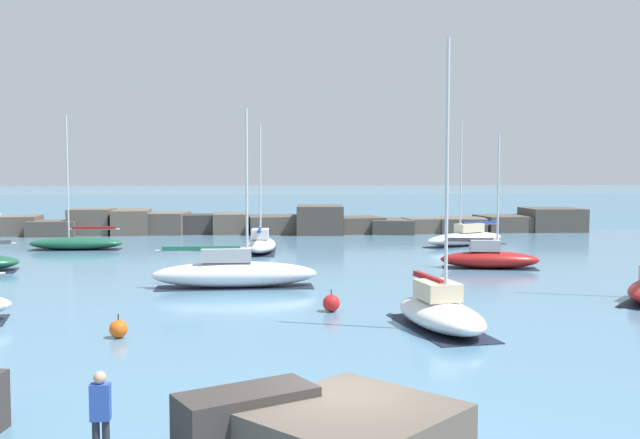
# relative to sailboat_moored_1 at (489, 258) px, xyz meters

# --- Properties ---
(ground_plane) EXTENTS (600.00, 600.00, 0.00)m
(ground_plane) POSITION_rel_sailboat_moored_1_xyz_m (-11.44, -25.15, -0.60)
(ground_plane) COLOR teal
(open_sea_beyond) EXTENTS (400.00, 116.00, 0.01)m
(open_sea_beyond) POSITION_rel_sailboat_moored_1_xyz_m (-11.44, 84.91, -0.60)
(open_sea_beyond) COLOR teal
(open_sea_beyond) RESTS_ON ground
(breakwater_jetty) EXTENTS (57.09, 7.09, 2.51)m
(breakwater_jetty) POSITION_rel_sailboat_moored_1_xyz_m (-10.50, 24.99, 0.31)
(breakwater_jetty) COLOR #383330
(breakwater_jetty) RESTS_ON ground
(foreground_rocks) EXTENTS (13.36, 5.37, 1.25)m
(foreground_rocks) POSITION_rel_sailboat_moored_1_xyz_m (-14.60, -25.46, -0.05)
(foreground_rocks) COLOR #383330
(foreground_rocks) RESTS_ON ground
(sailboat_moored_1) EXTENTS (5.77, 2.83, 7.64)m
(sailboat_moored_1) POSITION_rel_sailboat_moored_1_xyz_m (0.00, 0.00, 0.00)
(sailboat_moored_1) COLOR maroon
(sailboat_moored_1) RESTS_ON ground
(sailboat_moored_2) EXTENTS (7.81, 1.90, 8.43)m
(sailboat_moored_2) POSITION_rel_sailboat_moored_1_xyz_m (-14.25, -5.52, 0.11)
(sailboat_moored_2) COLOR white
(sailboat_moored_2) RESTS_ON ground
(sailboat_moored_3) EXTENTS (2.38, 6.96, 8.75)m
(sailboat_moored_3) POSITION_rel_sailboat_moored_1_xyz_m (-12.90, 9.78, -0.02)
(sailboat_moored_3) COLOR white
(sailboat_moored_3) RESTS_ON ground
(sailboat_moored_5) EXTENTS (7.40, 5.10, 9.35)m
(sailboat_moored_5) POSITION_rel_sailboat_moored_1_xyz_m (2.44, 12.56, 0.01)
(sailboat_moored_5) COLOR silver
(sailboat_moored_5) RESTS_ON ground
(sailboat_moored_6) EXTENTS (3.00, 5.79, 9.96)m
(sailboat_moored_6) POSITION_rel_sailboat_moored_1_xyz_m (-6.82, -15.11, 0.00)
(sailboat_moored_6) COLOR white
(sailboat_moored_6) RESTS_ON ground
(sailboat_moored_8) EXTENTS (6.50, 1.94, 9.46)m
(sailboat_moored_8) POSITION_rel_sailboat_moored_1_xyz_m (-25.86, 12.19, -0.09)
(sailboat_moored_8) COLOR #195138
(sailboat_moored_8) RESTS_ON ground
(mooring_buoy_orange_near) EXTENTS (0.68, 0.68, 0.88)m
(mooring_buoy_orange_near) POSITION_rel_sailboat_moored_1_xyz_m (-10.29, -11.82, -0.26)
(mooring_buoy_orange_near) COLOR red
(mooring_buoy_orange_near) RESTS_ON ground
(mooring_buoy_far_side) EXTENTS (0.60, 0.60, 0.80)m
(mooring_buoy_far_side) POSITION_rel_sailboat_moored_1_xyz_m (-17.73, -15.61, -0.30)
(mooring_buoy_far_side) COLOR #EA5914
(mooring_buoy_far_side) RESTS_ON ground
(person_on_rocks) EXTENTS (0.36, 0.23, 1.78)m
(person_on_rocks) POSITION_rel_sailboat_moored_1_xyz_m (-16.09, -26.06, 0.40)
(person_on_rocks) COLOR #282833
(person_on_rocks) RESTS_ON ground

